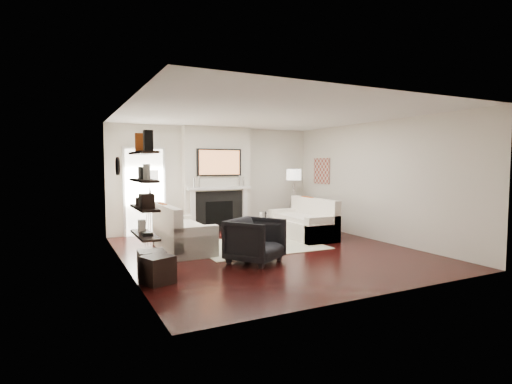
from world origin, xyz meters
name	(u,v)px	position (x,y,z in m)	size (l,w,h in m)	color
room_envelope	(270,184)	(0.00, 0.00, 1.35)	(6.00, 6.00, 6.00)	black
chimney_breast	(217,179)	(0.00, 2.88, 1.35)	(1.80, 0.25, 2.70)	silver
fireplace_surround	(219,211)	(0.00, 2.74, 0.52)	(1.30, 0.02, 1.04)	black
firebox	(219,214)	(0.00, 2.73, 0.45)	(0.75, 0.02, 0.65)	black
mantel_pilaster_l	(193,211)	(-0.72, 2.71, 0.55)	(0.12, 0.08, 1.10)	white
mantel_pilaster_r	(245,209)	(0.72, 2.71, 0.55)	(0.12, 0.08, 1.10)	white
mantel_shelf	(220,188)	(0.00, 2.69, 1.12)	(1.70, 0.18, 0.07)	white
tv_body	(219,162)	(0.00, 2.71, 1.78)	(1.20, 0.06, 0.70)	black
tv_screen	(220,162)	(0.00, 2.68, 1.78)	(1.10, 0.01, 0.62)	#BF723F
candlestick_l_tall	(199,181)	(-0.55, 2.70, 1.30)	(0.04, 0.04, 0.30)	silver
candlestick_l_short	(194,183)	(-0.68, 2.70, 1.27)	(0.04, 0.04, 0.24)	silver
candlestick_r_tall	(239,181)	(0.55, 2.70, 1.30)	(0.04, 0.04, 0.30)	silver
candlestick_r_short	(244,182)	(0.68, 2.70, 1.27)	(0.04, 0.04, 0.24)	silver
hallway_panel	(144,192)	(-1.85, 2.98, 1.05)	(0.90, 0.02, 2.10)	white
door_trim_l	(124,193)	(-2.33, 2.96, 1.05)	(0.06, 0.06, 2.16)	white
door_trim_r	(164,192)	(-1.37, 2.96, 1.05)	(0.06, 0.06, 2.16)	white
door_trim_top	(144,148)	(-1.85, 2.96, 2.13)	(1.02, 0.06, 0.06)	white
rug	(257,245)	(0.03, 0.62, 0.01)	(2.60, 2.00, 0.01)	beige
loveseat_left_base	(183,240)	(-1.50, 0.88, 0.21)	(0.85, 1.80, 0.42)	white
loveseat_left_back	(166,225)	(-1.84, 0.88, 0.53)	(0.18, 1.80, 0.80)	white
loveseat_left_arm_n	(196,242)	(-1.50, 0.07, 0.30)	(0.85, 0.18, 0.60)	white
loveseat_left_arm_s	(173,230)	(-1.50, 1.69, 0.30)	(0.85, 0.18, 0.60)	white
loveseat_left_cushion	(185,227)	(-1.45, 0.88, 0.47)	(0.63, 1.44, 0.10)	white
pillow_left_orange	(163,214)	(-1.84, 1.18, 0.73)	(0.10, 0.42, 0.42)	#B44B16
pillow_left_charcoal	(170,218)	(-1.84, 0.58, 0.72)	(0.10, 0.40, 0.40)	black
loveseat_right_base	(302,229)	(1.41, 0.97, 0.21)	(0.85, 1.80, 0.42)	white
loveseat_right_back	(314,215)	(1.75, 0.97, 0.53)	(0.18, 1.80, 0.80)	white
loveseat_right_arm_n	(323,230)	(1.41, 0.16, 0.30)	(0.85, 0.18, 0.60)	white
loveseat_right_arm_s	(285,221)	(1.41, 1.78, 0.30)	(0.85, 0.18, 0.60)	white
loveseat_right_cushion	(301,218)	(1.36, 0.97, 0.47)	(0.63, 1.44, 0.10)	white
pillow_right_orange	(307,205)	(1.75, 1.27, 0.73)	(0.10, 0.42, 0.42)	#B44B16
pillow_right_charcoal	(322,208)	(1.75, 0.67, 0.72)	(0.10, 0.40, 0.40)	black
coffee_table	(257,226)	(0.11, 0.76, 0.40)	(1.10, 0.55, 0.04)	black
coffee_leg_nw	(240,239)	(-0.39, 0.54, 0.19)	(0.02, 0.02, 0.38)	silver
coffee_leg_ne	(282,235)	(0.61, 0.54, 0.19)	(0.02, 0.02, 0.38)	silver
coffee_leg_sw	(232,236)	(-0.39, 0.98, 0.19)	(0.02, 0.02, 0.38)	silver
coffee_leg_se	(272,232)	(0.61, 0.98, 0.19)	(0.02, 0.02, 0.38)	silver
hurricane_glass	(263,218)	(0.26, 0.76, 0.56)	(0.17, 0.17, 0.29)	white
hurricane_candle	(263,221)	(0.26, 0.76, 0.50)	(0.09, 0.09, 0.14)	white
copper_bowl	(247,225)	(-0.14, 0.76, 0.45)	(0.30, 0.30, 0.05)	#AD6E1C
armchair	(255,238)	(-0.65, -0.67, 0.43)	(0.84, 0.78, 0.86)	black
lamp_left_post	(150,214)	(-1.85, 2.35, 0.60)	(0.02, 0.02, 1.20)	silver
lamp_left_shade	(150,177)	(-1.85, 2.35, 1.45)	(0.40, 0.40, 0.30)	white
lamp_left_leg_a	(155,213)	(-1.74, 2.35, 0.60)	(0.02, 0.02, 1.25)	silver
lamp_left_leg_b	(147,213)	(-1.91, 2.44, 0.60)	(0.02, 0.02, 1.25)	silver
lamp_left_leg_c	(149,214)	(-1.91, 2.25, 0.60)	(0.02, 0.02, 1.25)	silver
lamp_right_post	(294,206)	(2.05, 2.39, 0.60)	(0.02, 0.02, 1.20)	silver
lamp_right_shade	(294,175)	(2.05, 2.39, 1.45)	(0.40, 0.40, 0.30)	white
lamp_right_leg_a	(297,205)	(2.16, 2.39, 0.60)	(0.02, 0.02, 1.25)	silver
lamp_right_leg_b	(290,205)	(2.00, 2.49, 0.60)	(0.02, 0.02, 1.25)	silver
lamp_right_leg_c	(294,206)	(1.99, 2.29, 0.60)	(0.02, 0.02, 1.25)	silver
console_top	(319,201)	(2.57, 1.95, 0.73)	(0.35, 1.20, 0.04)	black
console_leg_n	(331,218)	(2.57, 1.40, 0.35)	(0.30, 0.04, 0.71)	black
console_leg_s	(307,213)	(2.57, 2.50, 0.35)	(0.30, 0.04, 0.71)	black
wall_art	(322,171)	(2.73, 2.05, 1.55)	(0.03, 0.70, 0.70)	#A76753
shelf_bottom	(145,235)	(-2.62, -1.00, 0.70)	(0.25, 1.00, 0.04)	black
shelf_lower	(144,208)	(-2.62, -1.00, 1.10)	(0.25, 1.00, 0.04)	black
shelf_upper	(144,180)	(-2.62, -1.00, 1.50)	(0.25, 1.00, 0.04)	black
shelf_top	(143,153)	(-2.62, -1.00, 1.90)	(0.25, 1.00, 0.04)	black
decor_magfile_a	(148,140)	(-2.62, -1.37, 2.06)	(0.12, 0.10, 0.28)	black
decor_magfile_b	(140,143)	(-2.62, -0.73, 2.06)	(0.12, 0.10, 0.28)	#B44B16
decor_frame_a	(147,172)	(-2.62, -1.22, 1.63)	(0.04, 0.30, 0.22)	white
decor_frame_b	(141,173)	(-2.62, -0.77, 1.61)	(0.04, 0.22, 0.18)	black
decor_wine_rack	(147,201)	(-2.62, -1.18, 1.22)	(0.18, 0.25, 0.20)	black
decor_box_small	(141,201)	(-2.62, -0.77, 1.18)	(0.15, 0.12, 0.12)	black
decor_books	(147,234)	(-2.62, -1.15, 0.74)	(0.14, 0.20, 0.05)	black
decor_box_tall	(142,226)	(-2.62, -0.77, 0.81)	(0.10, 0.10, 0.18)	white
clock_rim	(118,166)	(-2.73, 0.90, 1.70)	(0.34, 0.34, 0.04)	black
clock_face	(119,166)	(-2.71, 0.90, 1.70)	(0.29, 0.29, 0.01)	white
ottoman_near	(152,263)	(-2.47, -0.73, 0.20)	(0.40, 0.40, 0.40)	black
ottoman_far	(158,270)	(-2.47, -1.13, 0.20)	(0.40, 0.40, 0.40)	black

